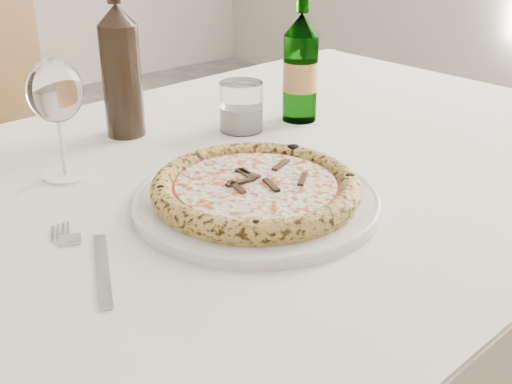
% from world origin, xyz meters
% --- Properties ---
extents(dining_table, '(1.61, 1.01, 0.76)m').
position_xyz_m(dining_table, '(0.06, -0.16, 0.67)').
color(dining_table, brown).
rests_on(dining_table, floor).
extents(chair_far, '(0.59, 0.59, 0.93)m').
position_xyz_m(chair_far, '(0.02, 0.65, 0.53)').
color(chair_far, brown).
rests_on(chair_far, floor).
extents(plate, '(0.33, 0.33, 0.02)m').
position_xyz_m(plate, '(0.06, -0.26, 0.76)').
color(plate, white).
rests_on(plate, dining_table).
extents(pizza, '(0.28, 0.28, 0.03)m').
position_xyz_m(pizza, '(0.06, -0.26, 0.78)').
color(pizza, '#E1BC53').
rests_on(pizza, plate).
extents(fork, '(0.08, 0.22, 0.00)m').
position_xyz_m(fork, '(-0.17, -0.25, 0.76)').
color(fork, '#A6A9AC').
rests_on(fork, dining_table).
extents(wine_glass, '(0.08, 0.08, 0.18)m').
position_xyz_m(wine_glass, '(-0.09, -0.01, 0.88)').
color(wine_glass, white).
rests_on(wine_glass, dining_table).
extents(tumbler, '(0.08, 0.08, 0.08)m').
position_xyz_m(tumbler, '(0.23, -0.01, 0.79)').
color(tumbler, white).
rests_on(tumbler, dining_table).
extents(beer_bottle, '(0.06, 0.06, 0.24)m').
position_xyz_m(beer_bottle, '(0.35, -0.03, 0.85)').
color(beer_bottle, '#2C7226').
rests_on(beer_bottle, dining_table).
extents(wine_bottle, '(0.07, 0.07, 0.27)m').
position_xyz_m(wine_bottle, '(0.06, 0.10, 0.87)').
color(wine_bottle, black).
rests_on(wine_bottle, dining_table).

